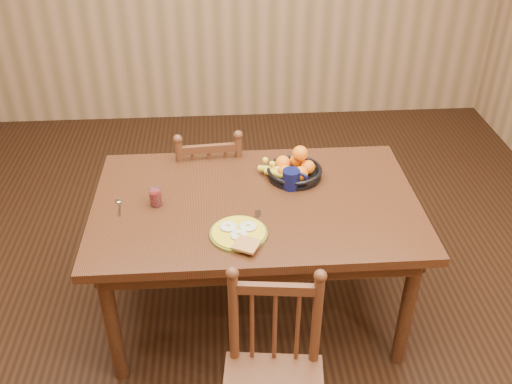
{
  "coord_description": "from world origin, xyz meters",
  "views": [
    {
      "loc": [
        -0.16,
        -2.31,
        2.34
      ],
      "look_at": [
        0.0,
        0.0,
        0.8
      ],
      "focal_mm": 40.0,
      "sensor_mm": 36.0,
      "label": 1
    }
  ],
  "objects": [
    {
      "name": "dining_table",
      "position": [
        0.0,
        0.0,
        0.67
      ],
      "size": [
        1.6,
        1.0,
        0.75
      ],
      "color": "black",
      "rests_on": "ground"
    },
    {
      "name": "spoon",
      "position": [
        -0.67,
        0.01,
        0.75
      ],
      "size": [
        0.04,
        0.16,
        0.01
      ],
      "rotation": [
        0.0,
        0.0,
        0.12
      ],
      "color": "silver",
      "rests_on": "dining_table"
    },
    {
      "name": "juice_glass",
      "position": [
        -0.49,
        -0.0,
        0.79
      ],
      "size": [
        0.06,
        0.06,
        0.09
      ],
      "color": "silver",
      "rests_on": "dining_table"
    },
    {
      "name": "fruit_bowl",
      "position": [
        0.21,
        0.21,
        0.8
      ],
      "size": [
        0.32,
        0.29,
        0.17
      ],
      "color": "black",
      "rests_on": "dining_table"
    },
    {
      "name": "chair_near",
      "position": [
        0.01,
        -0.84,
        0.44
      ],
      "size": [
        0.45,
        0.43,
        0.89
      ],
      "rotation": [
        0.0,
        0.0,
        -0.11
      ],
      "color": "#472715",
      "rests_on": "ground"
    },
    {
      "name": "room",
      "position": [
        0.0,
        0.0,
        1.35
      ],
      "size": [
        4.52,
        5.02,
        2.72
      ],
      "color": "black",
      "rests_on": "ground"
    },
    {
      "name": "chair_far",
      "position": [
        -0.24,
        0.56,
        0.43
      ],
      "size": [
        0.43,
        0.41,
        0.88
      ],
      "rotation": [
        0.0,
        0.0,
        3.22
      ],
      "color": "#472715",
      "rests_on": "ground"
    },
    {
      "name": "fork",
      "position": [
        -0.01,
        -0.17,
        0.75
      ],
      "size": [
        0.04,
        0.18,
        0.0
      ],
      "rotation": [
        0.0,
        0.0,
        -0.06
      ],
      "color": "silver",
      "rests_on": "dining_table"
    },
    {
      "name": "breakfast_plate",
      "position": [
        -0.1,
        -0.27,
        0.76
      ],
      "size": [
        0.26,
        0.31,
        0.04
      ],
      "color": "#59601E",
      "rests_on": "dining_table"
    },
    {
      "name": "coffee_mug",
      "position": [
        0.19,
        0.11,
        0.8
      ],
      "size": [
        0.13,
        0.09,
        0.1
      ],
      "color": "#0A0E3A",
      "rests_on": "dining_table"
    }
  ]
}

